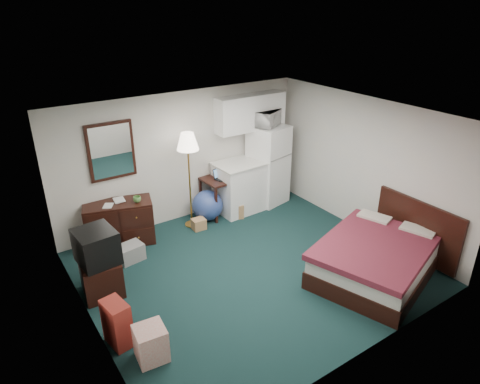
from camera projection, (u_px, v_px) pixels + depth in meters
floor at (250, 269)px, 6.97m from camera, size 5.00×4.50×0.01m
ceiling at (252, 119)px, 5.92m from camera, size 5.00×4.50×0.01m
walls at (251, 200)px, 6.44m from camera, size 5.01×4.51×2.50m
mirror at (111, 151)px, 7.26m from camera, size 0.80×0.06×1.00m
upper_cabinets at (250, 112)px, 8.45m from camera, size 1.50×0.35×0.70m
headboard at (417, 229)px, 7.04m from camera, size 0.06×1.56×1.00m
dresser at (120, 223)px, 7.56m from camera, size 1.26×0.84×0.79m
floor_lamp at (190, 181)px, 7.92m from camera, size 0.51×0.51×1.85m
desk at (220, 196)px, 8.57m from camera, size 0.64×0.64×0.78m
exercise_ball at (207, 205)px, 8.39m from camera, size 0.77×0.77×0.60m
kitchen_counter at (239, 187)px, 8.69m from camera, size 0.94×0.73×1.00m
fridge at (268, 165)px, 8.94m from camera, size 0.81×0.81×1.67m
bed at (375, 260)px, 6.64m from camera, size 2.27×2.00×0.61m
tv_stand at (101, 277)px, 6.31m from camera, size 0.60×0.65×0.54m
suitcase at (117, 323)px, 5.35m from camera, size 0.30×0.42×0.63m
retail_box at (151, 343)px, 5.17m from camera, size 0.39×0.39×0.45m
file_bin at (130, 252)px, 7.14m from camera, size 0.45×0.36×0.29m
cardboard_box_a at (199, 224)px, 8.12m from camera, size 0.26×0.22×0.21m
cardboard_box_b at (236, 210)px, 8.56m from camera, size 0.33×0.35×0.29m
laptop at (222, 174)px, 8.35m from camera, size 0.33×0.29×0.20m
crt_tv at (96, 247)px, 6.09m from camera, size 0.59×0.63×0.50m
microwave at (267, 117)px, 8.52m from camera, size 0.65×0.56×0.39m
book_a at (103, 201)px, 7.22m from camera, size 0.14×0.10×0.21m
book_b at (113, 195)px, 7.38m from camera, size 0.18×0.05×0.25m
mug at (137, 199)px, 7.39m from camera, size 0.17×0.16×0.13m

